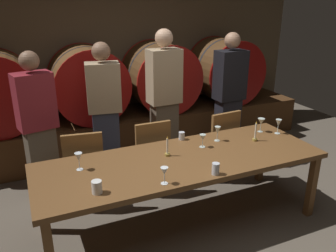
# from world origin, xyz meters

# --- Properties ---
(ground_plane) EXTENTS (7.99, 7.99, 0.00)m
(ground_plane) POSITION_xyz_m (0.00, 0.00, 0.00)
(ground_plane) COLOR brown
(back_wall) EXTENTS (6.14, 0.24, 2.59)m
(back_wall) POSITION_xyz_m (0.00, 2.84, 1.29)
(back_wall) COLOR brown
(back_wall) RESTS_ON ground
(barrel_shelf) EXTENTS (5.53, 0.90, 0.54)m
(barrel_shelf) POSITION_xyz_m (0.00, 2.29, 0.27)
(barrel_shelf) COLOR #4C2D16
(barrel_shelf) RESTS_ON ground
(wine_barrel_center_left) EXTENTS (1.01, 0.80, 1.01)m
(wine_barrel_center_left) POSITION_xyz_m (-0.55, 2.29, 1.04)
(wine_barrel_center_left) COLOR brown
(wine_barrel_center_left) RESTS_ON barrel_shelf
(wine_barrel_center_right) EXTENTS (1.01, 0.80, 1.01)m
(wine_barrel_center_right) POSITION_xyz_m (0.53, 2.29, 1.04)
(wine_barrel_center_right) COLOR #513319
(wine_barrel_center_right) RESTS_ON barrel_shelf
(wine_barrel_far_right) EXTENTS (1.01, 0.80, 1.01)m
(wine_barrel_far_right) POSITION_xyz_m (1.65, 2.29, 1.04)
(wine_barrel_far_right) COLOR #513319
(wine_barrel_far_right) RESTS_ON barrel_shelf
(dining_table) EXTENTS (2.72, 0.94, 0.72)m
(dining_table) POSITION_xyz_m (-0.10, 0.26, 0.66)
(dining_table) COLOR brown
(dining_table) RESTS_ON ground
(chair_left) EXTENTS (0.46, 0.46, 0.88)m
(chair_left) POSITION_xyz_m (-0.90, 0.97, 0.49)
(chair_left) COLOR brown
(chair_left) RESTS_ON ground
(chair_center) EXTENTS (0.41, 0.41, 0.88)m
(chair_center) POSITION_xyz_m (-0.15, 0.98, 0.49)
(chair_center) COLOR brown
(chair_center) RESTS_ON ground
(chair_right) EXTENTS (0.43, 0.43, 0.88)m
(chair_right) POSITION_xyz_m (0.75, 0.95, 0.49)
(chair_right) COLOR brown
(chair_right) RESTS_ON ground
(guest_far_left) EXTENTS (0.42, 0.32, 1.65)m
(guest_far_left) POSITION_xyz_m (-1.29, 1.32, 0.84)
(guest_far_left) COLOR brown
(guest_far_left) RESTS_ON ground
(guest_center_left) EXTENTS (0.41, 0.30, 1.69)m
(guest_center_left) POSITION_xyz_m (-0.53, 1.44, 0.87)
(guest_center_left) COLOR #33384C
(guest_center_left) RESTS_ON ground
(guest_center_right) EXTENTS (0.39, 0.25, 1.81)m
(guest_center_right) POSITION_xyz_m (0.17, 1.32, 0.94)
(guest_center_right) COLOR brown
(guest_center_right) RESTS_ON ground
(guest_far_right) EXTENTS (0.39, 0.25, 1.74)m
(guest_far_right) POSITION_xyz_m (1.07, 1.28, 0.89)
(guest_far_right) COLOR black
(guest_far_right) RESTS_ON ground
(candle_left) EXTENTS (0.05, 0.05, 0.20)m
(candle_left) POSITION_xyz_m (-0.21, 0.37, 0.78)
(candle_left) COLOR olive
(candle_left) RESTS_ON dining_table
(candle_right) EXTENTS (0.05, 0.05, 0.22)m
(candle_right) POSITION_xyz_m (0.79, 0.33, 0.78)
(candle_right) COLOR olive
(candle_right) RESTS_ON dining_table
(wine_glass_far_left) EXTENTS (0.07, 0.07, 0.16)m
(wine_glass_far_left) POSITION_xyz_m (-1.03, 0.42, 0.84)
(wine_glass_far_left) COLOR white
(wine_glass_far_left) RESTS_ON dining_table
(wine_glass_left) EXTENTS (0.06, 0.06, 0.15)m
(wine_glass_left) POSITION_xyz_m (-0.44, -0.11, 0.83)
(wine_glass_left) COLOR white
(wine_glass_left) RESTS_ON dining_table
(wine_glass_center_left) EXTENTS (0.06, 0.06, 0.14)m
(wine_glass_center_left) POSITION_xyz_m (0.20, 0.41, 0.82)
(wine_glass_center_left) COLOR silver
(wine_glass_center_left) RESTS_ON dining_table
(wine_glass_center_right) EXTENTS (0.06, 0.06, 0.16)m
(wine_glass_center_right) POSITION_xyz_m (0.42, 0.49, 0.83)
(wine_glass_center_right) COLOR silver
(wine_glass_center_right) RESTS_ON dining_table
(wine_glass_right) EXTENTS (0.08, 0.08, 0.16)m
(wine_glass_right) POSITION_xyz_m (1.00, 0.52, 0.84)
(wine_glass_right) COLOR silver
(wine_glass_right) RESTS_ON dining_table
(wine_glass_far_right) EXTENTS (0.07, 0.07, 0.17)m
(wine_glass_far_right) POSITION_xyz_m (1.14, 0.40, 0.84)
(wine_glass_far_right) COLOR silver
(wine_glass_far_right) RESTS_ON dining_table
(cup_left) EXTENTS (0.08, 0.08, 0.11)m
(cup_left) POSITION_xyz_m (-0.97, -0.03, 0.77)
(cup_left) COLOR white
(cup_left) RESTS_ON dining_table
(cup_center) EXTENTS (0.06, 0.06, 0.11)m
(cup_center) POSITION_xyz_m (0.02, -0.14, 0.77)
(cup_center) COLOR silver
(cup_center) RESTS_ON dining_table
(cup_right) EXTENTS (0.06, 0.06, 0.08)m
(cup_right) POSITION_xyz_m (0.09, 0.67, 0.76)
(cup_right) COLOR silver
(cup_right) RESTS_ON dining_table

